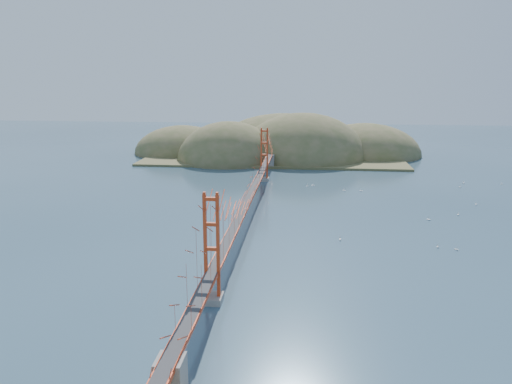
# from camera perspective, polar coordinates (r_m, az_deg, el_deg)

# --- Properties ---
(ground) EXTENTS (320.00, 320.00, 0.00)m
(ground) POSITION_cam_1_polar(r_m,az_deg,el_deg) (80.88, -0.95, -3.17)
(ground) COLOR #2E485C
(ground) RESTS_ON ground
(bridge) EXTENTS (2.20, 94.40, 12.00)m
(bridge) POSITION_cam_1_polar(r_m,az_deg,el_deg) (79.34, -0.95, 1.73)
(bridge) COLOR gray
(bridge) RESTS_ON ground
(far_headlands) EXTENTS (84.00, 58.00, 25.00)m
(far_headlands) POSITION_cam_1_polar(r_m,az_deg,el_deg) (147.45, 3.13, 4.40)
(far_headlands) COLOR olive
(far_headlands) RESTS_ON ground
(sailboat_8) EXTENTS (0.69, 0.69, 0.74)m
(sailboat_8) POSITION_cam_1_polar(r_m,az_deg,el_deg) (115.99, 22.61, 0.98)
(sailboat_8) COLOR white
(sailboat_8) RESTS_ON ground
(sailboat_9) EXTENTS (0.53, 0.57, 0.64)m
(sailboat_9) POSITION_cam_1_polar(r_m,az_deg,el_deg) (98.13, 23.83, -1.27)
(sailboat_9) COLOR white
(sailboat_9) RESTS_ON ground
(sailboat_15) EXTENTS (0.64, 0.64, 0.68)m
(sailboat_15) POSITION_cam_1_polar(r_m,az_deg,el_deg) (111.79, 22.28, 0.57)
(sailboat_15) COLOR white
(sailboat_15) RESTS_ON ground
(sailboat_7) EXTENTS (0.62, 0.59, 0.70)m
(sailboat_7) POSITION_cam_1_polar(r_m,az_deg,el_deg) (102.38, 11.90, 0.18)
(sailboat_7) COLOR white
(sailboat_7) RESTS_ON ground
(sailboat_6) EXTENTS (0.61, 0.61, 0.64)m
(sailboat_6) POSITION_cam_1_polar(r_m,az_deg,el_deg) (72.43, 21.93, -6.05)
(sailboat_6) COLOR white
(sailboat_6) RESTS_ON ground
(sailboat_3) EXTENTS (0.55, 0.54, 0.62)m
(sailboat_3) POSITION_cam_1_polar(r_m,az_deg,el_deg) (104.99, 5.87, 0.73)
(sailboat_3) COLOR white
(sailboat_3) RESTS_ON ground
(sailboat_16) EXTENTS (0.66, 0.66, 0.70)m
(sailboat_16) POSITION_cam_1_polar(r_m,az_deg,el_deg) (102.00, 10.04, 0.22)
(sailboat_16) COLOR white
(sailboat_16) RESTS_ON ground
(sailboat_4) EXTENTS (0.53, 0.53, 0.56)m
(sailboat_4) POSITION_cam_1_polar(r_m,az_deg,el_deg) (89.98, 22.10, -2.37)
(sailboat_4) COLOR white
(sailboat_4) RESTS_ON ground
(sailboat_0) EXTENTS (0.56, 0.64, 0.73)m
(sailboat_0) POSITION_cam_1_polar(r_m,az_deg,el_deg) (72.13, 9.58, -5.31)
(sailboat_0) COLOR white
(sailboat_0) RESTS_ON ground
(sailboat_14) EXTENTS (0.52, 0.53, 0.60)m
(sailboat_14) POSITION_cam_1_polar(r_m,az_deg,el_deg) (72.53, 20.03, -5.87)
(sailboat_14) COLOR white
(sailboat_14) RESTS_ON ground
(sailboat_1) EXTENTS (0.71, 0.71, 0.75)m
(sailboat_1) POSITION_cam_1_polar(r_m,az_deg,el_deg) (85.29, 19.12, -2.93)
(sailboat_1) COLOR white
(sailboat_1) RESTS_ON ground
(sailboat_12) EXTENTS (0.64, 0.55, 0.74)m
(sailboat_12) POSITION_cam_1_polar(r_m,az_deg,el_deg) (105.81, 6.54, 0.82)
(sailboat_12) COLOR white
(sailboat_12) RESTS_ON ground
(sailboat_17) EXTENTS (0.51, 0.46, 0.57)m
(sailboat_17) POSITION_cam_1_polar(r_m,az_deg,el_deg) (118.51, 26.26, 0.85)
(sailboat_17) COLOR white
(sailboat_17) RESTS_ON ground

